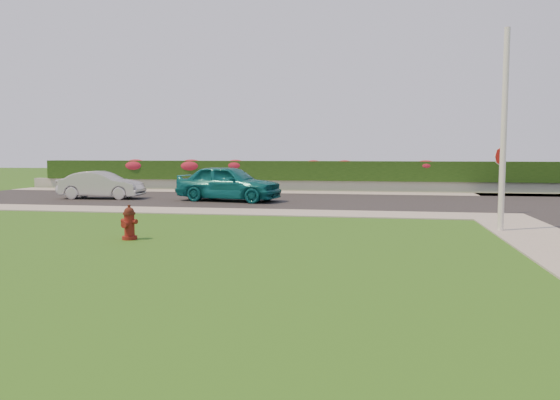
% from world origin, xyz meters
% --- Properties ---
extents(ground, '(120.00, 120.00, 0.00)m').
position_xyz_m(ground, '(0.00, 0.00, 0.00)').
color(ground, black).
rests_on(ground, ground).
extents(street_far, '(26.00, 8.00, 0.04)m').
position_xyz_m(street_far, '(-5.00, 14.00, 0.02)').
color(street_far, black).
rests_on(street_far, ground).
extents(sidewalk_far, '(24.00, 2.00, 0.04)m').
position_xyz_m(sidewalk_far, '(-6.00, 9.00, 0.02)').
color(sidewalk_far, gray).
rests_on(sidewalk_far, ground).
extents(curb_corner, '(2.00, 2.00, 0.04)m').
position_xyz_m(curb_corner, '(7.00, 9.00, 0.02)').
color(curb_corner, gray).
rests_on(curb_corner, ground).
extents(sidewalk_beyond, '(34.00, 2.00, 0.04)m').
position_xyz_m(sidewalk_beyond, '(-1.00, 19.00, 0.02)').
color(sidewalk_beyond, gray).
rests_on(sidewalk_beyond, ground).
extents(retaining_wall, '(34.00, 0.40, 0.60)m').
position_xyz_m(retaining_wall, '(-1.00, 20.50, 0.30)').
color(retaining_wall, gray).
rests_on(retaining_wall, ground).
extents(hedge, '(32.00, 0.90, 1.10)m').
position_xyz_m(hedge, '(-1.00, 20.60, 1.15)').
color(hedge, black).
rests_on(hedge, retaining_wall).
extents(fire_hydrant, '(0.46, 0.43, 0.88)m').
position_xyz_m(fire_hydrant, '(-3.25, 2.45, 0.42)').
color(fire_hydrant, '#590E0D').
rests_on(fire_hydrant, ground).
extents(sedan_teal, '(4.96, 2.75, 1.60)m').
position_xyz_m(sedan_teal, '(-3.57, 13.07, 0.84)').
color(sedan_teal, '#0C5E62').
rests_on(sedan_teal, street_far).
extents(sedan_silver, '(3.93, 1.59, 1.27)m').
position_xyz_m(sedan_silver, '(-9.75, 13.26, 0.67)').
color(sedan_silver, '#ACB0B4').
rests_on(sedan_silver, street_far).
extents(utility_pole, '(0.16, 0.16, 5.54)m').
position_xyz_m(utility_pole, '(6.27, 5.50, 2.77)').
color(utility_pole, silver).
rests_on(utility_pole, ground).
extents(stop_sign, '(0.48, 0.46, 2.38)m').
position_xyz_m(stop_sign, '(7.12, 9.82, 1.75)').
color(stop_sign, slate).
rests_on(stop_sign, ground).
extents(flower_clump_a, '(1.49, 0.96, 0.75)m').
position_xyz_m(flower_clump_a, '(-11.37, 20.50, 1.40)').
color(flower_clump_a, '#B61F38').
rests_on(flower_clump_a, hedge).
extents(flower_clump_b, '(1.53, 0.98, 0.76)m').
position_xyz_m(flower_clump_b, '(-7.87, 20.50, 1.40)').
color(flower_clump_b, '#B61F38').
rests_on(flower_clump_b, hedge).
extents(flower_clump_c, '(1.31, 0.84, 0.65)m').
position_xyz_m(flower_clump_c, '(-5.18, 20.50, 1.44)').
color(flower_clump_c, '#B61F38').
rests_on(flower_clump_c, hedge).
extents(flower_clump_d, '(1.04, 0.67, 0.52)m').
position_xyz_m(flower_clump_d, '(-0.63, 20.50, 1.49)').
color(flower_clump_d, '#B61F38').
rests_on(flower_clump_d, hedge).
extents(flower_clump_e, '(1.07, 0.69, 0.54)m').
position_xyz_m(flower_clump_e, '(1.12, 20.50, 1.49)').
color(flower_clump_e, '#B61F38').
rests_on(flower_clump_e, hedge).
extents(flower_clump_f, '(1.19, 0.76, 0.59)m').
position_xyz_m(flower_clump_f, '(5.54, 20.50, 1.46)').
color(flower_clump_f, '#B61F38').
rests_on(flower_clump_f, hedge).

